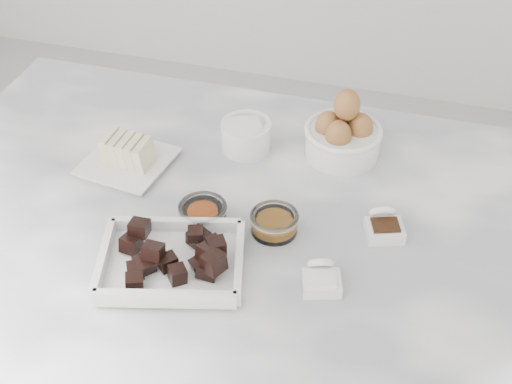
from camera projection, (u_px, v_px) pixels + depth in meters
marble_slab at (240, 228)px, 1.21m from camera, size 1.20×0.80×0.04m
chocolate_dish at (171, 259)px, 1.09m from camera, size 0.26×0.22×0.06m
butter_plate at (125, 156)px, 1.30m from camera, size 0.17×0.17×0.06m
sugar_ramekin at (246, 135)px, 1.33m from camera, size 0.09×0.09×0.06m
egg_bowl at (343, 134)px, 1.31m from camera, size 0.15×0.15×0.14m
honey_bowl at (274, 222)px, 1.17m from camera, size 0.08×0.08×0.04m
zest_bowl at (203, 213)px, 1.18m from camera, size 0.08×0.08×0.04m
vanilla_spoon at (384, 226)px, 1.16m from camera, size 0.07×0.09×0.05m
salt_spoon at (321, 278)px, 1.08m from camera, size 0.07×0.08×0.04m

